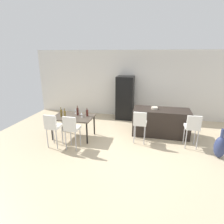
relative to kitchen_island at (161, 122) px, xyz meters
The scene contains 17 objects.
ground_plane 1.13m from the kitchen_island, 135.81° to the right, with size 10.00×10.00×0.00m, color #C6B28E.
back_wall 2.26m from the kitchen_island, 111.44° to the left, with size 10.00×0.12×2.90m, color silver.
kitchen_island is the anchor object (origin of this frame).
bar_chair_left 1.07m from the kitchen_island, 129.67° to the right, with size 0.40×0.40×1.05m.
bar_chair_middle 1.21m from the kitchen_island, 42.51° to the right, with size 0.42×0.42×1.05m.
dining_table 3.02m from the kitchen_island, 162.88° to the right, with size 1.33×0.86×0.74m.
dining_chair_near 3.60m from the kitchen_island, 152.22° to the right, with size 0.42×0.42×1.05m.
dining_chair_far 3.08m from the kitchen_island, 146.98° to the right, with size 0.41×0.41×1.05m.
wine_bottle_left 3.42m from the kitchen_island, 163.47° to the right, with size 0.07×0.07×0.32m.
wine_bottle_inner 2.90m from the kitchen_island, 165.66° to the right, with size 0.07×0.07×0.34m.
wine_bottle_far 2.57m from the kitchen_island, 163.55° to the right, with size 0.08×0.08×0.28m.
wine_bottle_right 3.27m from the kitchen_island, 159.27° to the right, with size 0.07×0.07×0.35m.
wine_glass_middle 2.75m from the kitchen_island, 161.46° to the right, with size 0.07×0.07×0.17m.
wine_glass_near 3.02m from the kitchen_island, 169.68° to the right, with size 0.07×0.07×0.17m.
refrigerator 2.14m from the kitchen_island, 135.88° to the left, with size 0.72×0.68×1.84m, color black.
fruit_bowl 0.55m from the kitchen_island, behind, with size 0.22×0.22×0.07m, color beige.
floor_vase 1.98m from the kitchen_island, 38.31° to the right, with size 0.31×0.31×0.84m.
Camera 1 is at (0.43, -5.58, 2.74)m, focal length 29.77 mm.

